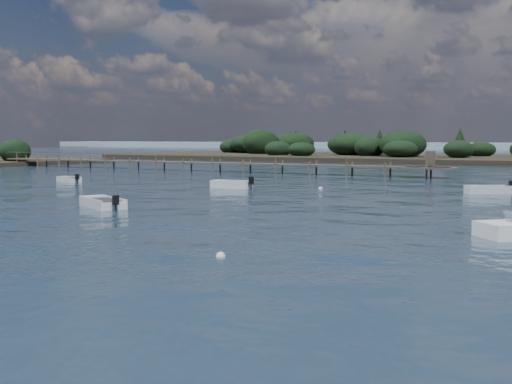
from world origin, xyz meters
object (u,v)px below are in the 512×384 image
Objects in this scene: tender_far_grey at (69,180)px; tender_far_white at (231,186)px; tender_far_grey_b at (488,191)px; jetty at (216,163)px; dinghy_mid_grey at (103,205)px.

tender_far_grey is 16.76m from tender_far_white.
tender_far_grey_b is 37.93m from jetty.
tender_far_grey is at bearing -175.86° from tender_far_white.
tender_far_white reaches higher than tender_far_grey_b.
dinghy_mid_grey is (17.88, -14.75, 0.01)m from tender_far_grey.
tender_far_white is (-1.16, 15.96, 0.02)m from dinghy_mid_grey.
tender_far_white reaches higher than tender_far_grey.
dinghy_mid_grey is at bearing -39.52° from tender_far_grey.
tender_far_grey_b is (35.58, 5.93, 0.03)m from tender_far_grey.
dinghy_mid_grey reaches higher than tender_far_grey.
tender_far_grey_b is at bearing 49.43° from dinghy_mid_grey.
tender_far_grey is 0.87× the size of tender_far_white.
tender_far_white is (-18.86, -4.72, 0.01)m from tender_far_grey_b.
tender_far_grey is at bearing -93.67° from jetty.
tender_far_white is at bearing 94.16° from dinghy_mid_grey.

